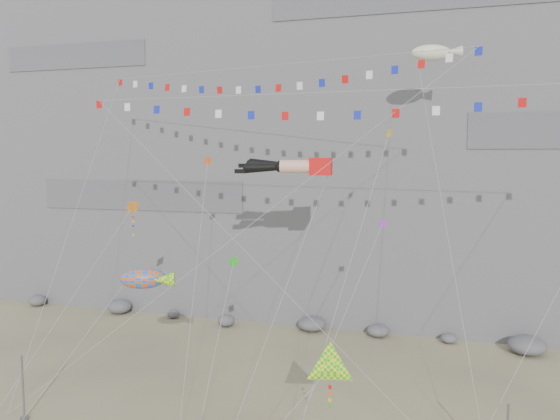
{
  "coord_description": "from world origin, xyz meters",
  "views": [
    {
      "loc": [
        10.68,
        -30.49,
        15.87
      ],
      "look_at": [
        -0.72,
        9.0,
        11.84
      ],
      "focal_mm": 35.0,
      "sensor_mm": 36.0,
      "label": 1
    }
  ],
  "objects": [
    {
      "name": "small_kite_a",
      "position": [
        -5.53,
        6.44,
        15.25
      ],
      "size": [
        3.95,
        12.79,
        19.96
      ],
      "color": "#EF5414",
      "rests_on": "ground"
    },
    {
      "name": "anchor_pole_left",
      "position": [
        -12.99,
        -4.4,
        2.0
      ],
      "size": [
        0.12,
        0.12,
        4.0
      ],
      "primitive_type": "cylinder",
      "color": "slate",
      "rests_on": "ground"
    },
    {
      "name": "small_kite_b",
      "position": [
        7.14,
        5.89,
        11.08
      ],
      "size": [
        4.4,
        11.72,
        16.37
      ],
      "color": "purple",
      "rests_on": "ground"
    },
    {
      "name": "talus_boulders",
      "position": [
        0.0,
        17.0,
        0.6
      ],
      "size": [
        60.0,
        3.0,
        1.2
      ],
      "primitive_type": null,
      "color": "slate",
      "rests_on": "ground"
    },
    {
      "name": "flag_banner_lower",
      "position": [
        4.61,
        3.89,
        19.9
      ],
      "size": [
        35.38,
        7.72,
        22.66
      ],
      "color": "red",
      "rests_on": "ground"
    },
    {
      "name": "harlequin_kite",
      "position": [
        -10.11,
        3.58,
        12.24
      ],
      "size": [
        6.06,
        8.8,
        15.48
      ],
      "color": "red",
      "rests_on": "ground"
    },
    {
      "name": "fish_windsock",
      "position": [
        -7.1,
        -0.32,
        8.18
      ],
      "size": [
        8.04,
        5.69,
        10.94
      ],
      "color": "#E8510B",
      "rests_on": "ground"
    },
    {
      "name": "delta_kite",
      "position": [
        5.74,
        -4.35,
        5.28
      ],
      "size": [
        6.08,
        4.26,
        7.91
      ],
      "color": "#FFED0D",
      "rests_on": "ground"
    },
    {
      "name": "ground",
      "position": [
        0.0,
        0.0,
        0.0
      ],
      "size": [
        120.0,
        120.0,
        0.0
      ],
      "primitive_type": "plane",
      "color": "tan",
      "rests_on": "ground"
    },
    {
      "name": "small_kite_d",
      "position": [
        7.36,
        7.23,
        17.03
      ],
      "size": [
        4.24,
        13.45,
        21.95
      ],
      "color": "gold",
      "rests_on": "ground"
    },
    {
      "name": "small_kite_c",
      "position": [
        -1.45,
        0.95,
        9.22
      ],
      "size": [
        1.74,
        9.82,
        13.04
      ],
      "color": "green",
      "rests_on": "ground"
    },
    {
      "name": "blimp_windsock",
      "position": [
        10.01,
        12.58,
        23.52
      ],
      "size": [
        5.73,
        16.65,
        28.39
      ],
      "color": "beige",
      "rests_on": "ground"
    },
    {
      "name": "flag_banner_upper",
      "position": [
        -1.56,
        8.64,
        22.52
      ],
      "size": [
        28.88,
        16.22,
        28.96
      ],
      "color": "red",
      "rests_on": "ground"
    },
    {
      "name": "legs_kite",
      "position": [
        0.82,
        7.35,
        15.16
      ],
      "size": [
        7.05,
        16.66,
        21.72
      ],
      "rotation": [
        0.0,
        0.0,
        0.13
      ],
      "color": "red",
      "rests_on": "ground"
    },
    {
      "name": "cliff",
      "position": [
        0.0,
        32.0,
        25.0
      ],
      "size": [
        80.0,
        28.0,
        50.0
      ],
      "primitive_type": "cube",
      "color": "slate",
      "rests_on": "ground"
    }
  ]
}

